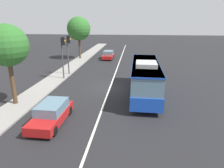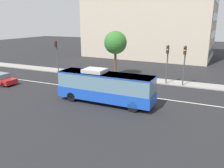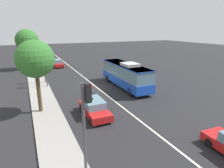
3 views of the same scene
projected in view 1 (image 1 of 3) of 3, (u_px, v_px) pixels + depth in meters
ground_plane at (110, 87)px, 21.83m from camera, size 160.00×160.00×0.00m
sidewalk_kerb at (48, 85)px, 22.54m from camera, size 80.00×2.59×0.14m
lane_centre_line at (110, 87)px, 21.83m from camera, size 76.00×0.16×0.01m
transit_bus at (145, 77)px, 19.20m from camera, size 10.04×2.66×3.46m
sedan_red_ahead at (52, 113)px, 14.13m from camera, size 4.53×1.87×1.46m
sedan_red_behind at (108, 55)px, 37.57m from camera, size 4.51×1.83×1.46m
traffic_light_near_corner at (63, 50)px, 23.70m from camera, size 0.33×0.62×5.20m
traffic_light_mid_block at (69, 48)px, 25.70m from camera, size 0.33×0.62×5.20m
street_tree_kerbside_left at (7, 46)px, 15.87m from camera, size 3.35×3.35×6.75m
street_tree_kerbside_centre at (79, 29)px, 36.14m from camera, size 4.19×4.19×7.57m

